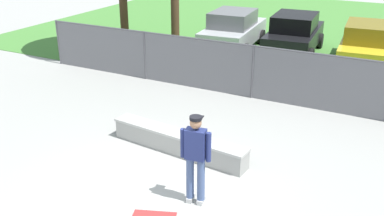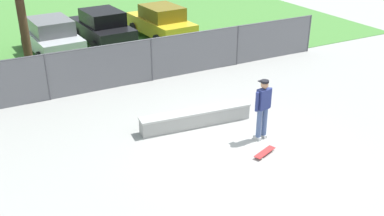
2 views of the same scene
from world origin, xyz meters
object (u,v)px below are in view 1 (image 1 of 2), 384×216
(concrete_ledge, at_px, (178,142))
(car_silver, at_px, (233,30))
(skateboarder, at_px, (196,156))
(car_yellow, at_px, (367,45))
(car_black, at_px, (294,34))
(skateboard, at_px, (155,215))

(concrete_ledge, xyz_separation_m, car_silver, (-2.37, 9.14, 0.58))
(concrete_ledge, relative_size, skateboarder, 1.95)
(concrete_ledge, distance_m, car_yellow, 9.65)
(concrete_ledge, xyz_separation_m, car_black, (0.12, 9.63, 0.58))
(car_black, relative_size, car_yellow, 1.00)
(concrete_ledge, height_order, car_black, car_black)
(skateboarder, relative_size, car_yellow, 0.43)
(car_black, bearing_deg, skateboarder, -84.10)
(skateboard, relative_size, car_silver, 0.19)
(skateboarder, distance_m, car_black, 11.32)
(skateboarder, xyz_separation_m, car_yellow, (1.72, 10.79, -0.19))
(concrete_ledge, relative_size, car_black, 0.83)
(skateboard, xyz_separation_m, car_black, (-0.72, 12.05, 0.77))
(car_black, height_order, car_yellow, same)
(skateboard, bearing_deg, car_black, 93.43)
(concrete_ledge, height_order, skateboarder, skateboarder)
(skateboarder, distance_m, skateboard, 1.32)
(concrete_ledge, distance_m, car_silver, 9.46)
(concrete_ledge, bearing_deg, car_yellow, 71.84)
(car_black, bearing_deg, car_yellow, -9.31)
(skateboard, relative_size, car_black, 0.19)
(skateboarder, height_order, car_silver, skateboarder)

